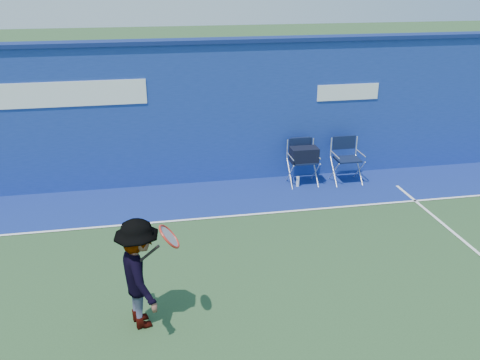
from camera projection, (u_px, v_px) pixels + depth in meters
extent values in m
plane|color=#294726|center=(221.00, 328.00, 6.70)|extent=(80.00, 80.00, 0.00)
cube|color=navy|center=(184.00, 115.00, 10.85)|extent=(24.00, 0.40, 3.00)
cube|color=navy|center=(180.00, 41.00, 10.27)|extent=(24.00, 0.50, 0.08)
cube|color=white|center=(30.00, 96.00, 9.92)|extent=(4.50, 0.02, 0.50)
cube|color=white|center=(348.00, 92.00, 11.12)|extent=(1.40, 0.02, 0.35)
cube|color=navy|center=(191.00, 200.00, 10.42)|extent=(24.00, 1.80, 0.01)
cube|color=white|center=(196.00, 219.00, 9.60)|extent=(24.00, 0.06, 0.01)
cube|color=#0E1733|center=(303.00, 161.00, 11.02)|extent=(0.52, 0.44, 0.03)
cube|color=silver|center=(300.00, 148.00, 11.17)|extent=(0.59, 0.03, 0.43)
cube|color=#0E1733|center=(300.00, 144.00, 11.14)|extent=(0.52, 0.03, 0.30)
cube|color=black|center=(304.00, 155.00, 10.93)|extent=(0.59, 0.34, 0.32)
cube|color=#0E1733|center=(300.00, 143.00, 11.12)|extent=(0.43, 0.06, 0.23)
cube|color=#0E1733|center=(347.00, 159.00, 11.11)|extent=(0.52, 0.44, 0.03)
cube|color=silver|center=(344.00, 146.00, 11.27)|extent=(0.59, 0.03, 0.43)
cube|color=#0E1733|center=(344.00, 143.00, 11.23)|extent=(0.52, 0.03, 0.30)
cylinder|color=white|center=(298.00, 181.00, 11.04)|extent=(0.07, 0.07, 0.24)
imported|color=#EA4738|center=(140.00, 274.00, 6.50)|extent=(0.82, 1.10, 1.52)
torus|color=red|center=(169.00, 236.00, 6.25)|extent=(0.27, 0.38, 0.31)
cylinder|color=gray|center=(169.00, 236.00, 6.25)|extent=(0.21, 0.32, 0.25)
cylinder|color=black|center=(149.00, 254.00, 6.27)|extent=(0.29, 0.05, 0.24)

